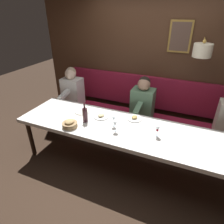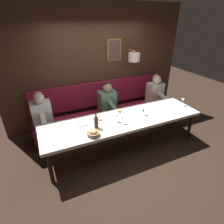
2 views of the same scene
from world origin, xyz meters
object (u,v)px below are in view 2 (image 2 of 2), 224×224
Objects in this scene: dining_table at (123,121)px; wine_bottle at (96,122)px; diner_near at (107,99)px; wine_glass_3 at (144,110)px; bread_bowl at (93,133)px; wine_glass_2 at (183,101)px; wine_glass_1 at (116,116)px; diner_nearest at (155,90)px; diner_middle at (41,111)px; wine_glass_0 at (122,118)px.

wine_bottle is at bearing 97.96° from dining_table.
wine_glass_3 is at bearing -153.83° from diner_near.
dining_table is 0.64m from wine_bottle.
wine_bottle is at bearing -31.63° from bread_bowl.
diner_near is 3.60× the size of bread_bowl.
wine_bottle reaches higher than dining_table.
diner_near is at bearing 59.65° from wine_glass_2.
wine_glass_1 is 0.45m from wine_bottle.
bread_bowl is (-0.22, 0.13, -0.07)m from wine_bottle.
diner_nearest reaches higher than bread_bowl.
diner_middle is at bearing 59.40° from dining_table.
diner_near is (0.00, 1.42, 0.00)m from diner_nearest.
wine_glass_3 is at bearing -93.16° from dining_table.
diner_near is 4.82× the size of wine_glass_2.
wine_glass_0 is (-0.14, 0.10, 0.17)m from dining_table.
diner_middle is 4.82× the size of wine_glass_3.
wine_glass_2 is at bearing -89.57° from wine_glass_1.
diner_middle is (0.88, 1.49, 0.13)m from dining_table.
wine_glass_0 is 1.00× the size of wine_glass_1.
wine_glass_0 is at bearing 94.62° from wine_glass_2.
wine_bottle is at bearing 92.03° from wine_glass_2.
dining_table is 0.24m from wine_glass_1.
diner_nearest is at bearing -46.90° from wine_glass_3.
wine_glass_3 is 1.24m from bread_bowl.
wine_bottle is at bearing 93.22° from wine_glass_3.
wine_glass_2 is 0.75× the size of bread_bowl.
dining_table is 4.17× the size of diner_near.
wine_bottle is (0.06, 0.51, -0.00)m from wine_glass_0.
bread_bowl is (-1.18, -0.74, -0.03)m from diner_middle.
wine_bottle is at bearing -137.81° from diner_middle.
wine_glass_1 is at bearing 90.43° from wine_glass_2.
diner_nearest is 0.90m from wine_glass_2.
wine_glass_0 is at bearing 144.28° from dining_table.
diner_middle is 4.82× the size of wine_glass_1.
wine_bottle is (-0.08, 2.15, 0.00)m from wine_glass_2.
wine_glass_1 is at bearing -64.05° from bread_bowl.
diner_nearest is 4.82× the size of wine_glass_2.
diner_near is 0.92m from wine_glass_1.
dining_table is 20.11× the size of wine_glass_3.
wine_glass_1 is at bearing -81.84° from wine_bottle.
wine_bottle is (-0.09, 0.61, 0.17)m from dining_table.
bread_bowl is at bearing 112.04° from dining_table.
wine_glass_2 is at bearing -90.36° from dining_table.
diner_middle is 1.31m from wine_bottle.
diner_middle is at bearing 90.00° from diner_nearest.
wine_glass_0 is 0.75× the size of bread_bowl.
wine_glass_1 is 0.75× the size of bread_bowl.
wine_glass_1 is at bearing 89.73° from wine_glass_3.
wine_glass_0 is 1.00× the size of wine_glass_3.
diner_middle is 3.16m from wine_glass_2.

